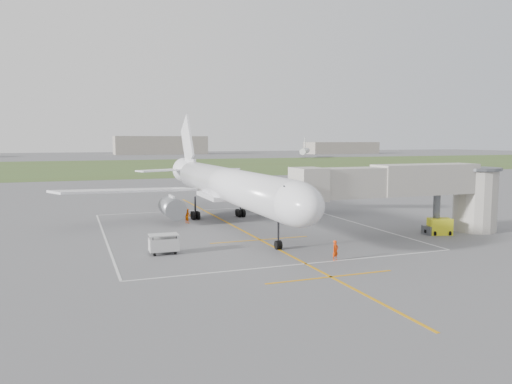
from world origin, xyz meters
name	(u,v)px	position (x,y,z in m)	size (l,w,h in m)	color
ground	(229,224)	(0.00, 0.00, 0.00)	(700.00, 700.00, 0.00)	#5E5E61
grass_strip	(121,167)	(0.00, 130.00, 0.01)	(700.00, 120.00, 0.02)	#465927
apron_markings	(246,232)	(0.00, -5.82, 0.01)	(28.20, 60.00, 0.01)	orange
airliner	(227,185)	(0.00, 0.75, 4.39)	(38.93, 46.75, 13.52)	white
jet_bridge	(419,189)	(15.72, -13.50, 4.74)	(23.40, 5.00, 7.20)	#ACA69B
gpu_unit	(440,227)	(18.17, -13.87, 0.82)	(2.55, 2.10, 1.67)	yellow
baggage_cart	(164,244)	(-9.79, -12.73, 0.87)	(2.45, 1.50, 1.69)	#BCBCBC
ramp_worker_nose	(335,250)	(2.69, -19.85, 0.82)	(0.60, 0.39, 1.63)	#E03907
ramp_worker_wing	(187,216)	(-4.44, 2.03, 0.85)	(0.83, 0.64, 1.70)	#FF6808
distant_hangars	(71,147)	(-16.15, 265.19, 5.17)	(345.00, 49.00, 12.00)	gray
distant_aircraft	(122,153)	(5.59, 180.50, 3.59)	(216.82, 50.23, 8.85)	white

